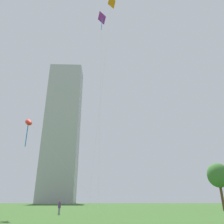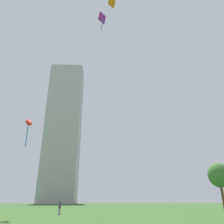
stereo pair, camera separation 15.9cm
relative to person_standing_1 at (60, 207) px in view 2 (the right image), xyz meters
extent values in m
cylinder|color=gray|center=(-0.05, -0.07, -0.57)|extent=(0.15, 0.15, 0.82)
cylinder|color=gray|center=(0.05, 0.07, -0.57)|extent=(0.15, 0.15, 0.82)
cylinder|color=#593372|center=(0.00, 0.00, 0.17)|extent=(0.38, 0.38, 0.65)
sphere|color=brown|center=(0.00, 0.00, 0.60)|extent=(0.22, 0.22, 0.22)
cylinder|color=silver|center=(5.41, -5.00, 15.60)|extent=(2.82, 0.44, 33.16)
pyramid|color=orange|center=(6.82, -4.76, 32.21)|extent=(1.50, 1.53, 1.10)
cylinder|color=silver|center=(5.17, 1.20, 15.87)|extent=(0.04, 3.83, 33.70)
pyramid|color=purple|center=(5.17, -0.68, 32.75)|extent=(1.71, 1.78, 1.26)
cylinder|color=blue|center=(5.16, -0.70, 31.23)|extent=(0.30, 0.53, 2.35)
cylinder|color=silver|center=(1.17, -2.83, 4.59)|extent=(10.24, 4.82, 11.14)
ellipsoid|color=red|center=(-3.95, -5.23, 10.15)|extent=(1.92, 2.51, 1.67)
cylinder|color=blue|center=(-3.95, -5.23, 8.42)|extent=(0.24, 0.60, 2.84)
cylinder|color=brown|center=(28.15, 10.11, 1.44)|extent=(0.47, 0.47, 4.84)
ellipsoid|color=#3D7033|center=(28.15, 10.11, 5.30)|extent=(4.12, 4.12, 4.58)
cube|color=#A8A8AD|center=(-19.22, 101.61, 42.50)|extent=(20.99, 15.36, 86.96)
camera|label=1|loc=(5.44, -32.43, 0.82)|focal=35.14mm
camera|label=2|loc=(5.60, -32.44, 0.82)|focal=35.14mm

